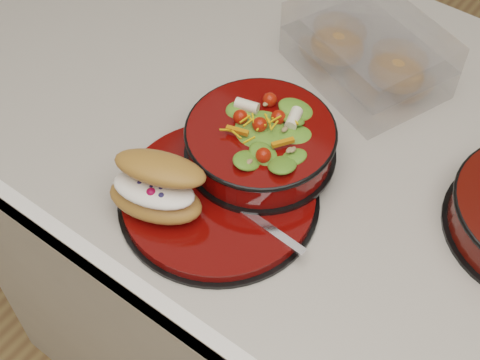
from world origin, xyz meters
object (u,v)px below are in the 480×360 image
Objects in this scene: island_counter at (303,283)px; pastry_box at (367,52)px; salad_bowl at (261,138)px; dinner_plate at (219,197)px; fork at (252,216)px; croissant at (157,187)px.

pastry_box reaches higher than island_counter.
salad_bowl reaches higher than island_counter.
pastry_box is (0.03, 0.33, 0.03)m from dinner_plate.
island_counter is 0.51m from salad_bowl.
salad_bowl is 0.11m from fork.
fork reaches higher than dinner_plate.
croissant is at bearing 121.50° from fork.
fork is 0.34m from pastry_box.
pastry_box is (0.08, 0.39, -0.01)m from croissant.
fork is at bearing 9.48° from croissant.
island_counter is 8.96× the size of croissant.
salad_bowl is 0.76× the size of pastry_box.
pastry_box is (0.02, 0.25, -0.01)m from salad_bowl.
salad_bowl is (-0.04, -0.11, 0.50)m from island_counter.
island_counter is 0.57m from croissant.
croissant is at bearing -108.80° from island_counter.
salad_bowl reaches higher than fork.
pastry_box is (-0.03, 0.34, 0.02)m from fork.
island_counter is at bearing 53.50° from croissant.
salad_bowl reaches higher than dinner_plate.
fork is (0.05, -0.09, -0.03)m from salad_bowl.
dinner_plate is 0.06m from fork.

